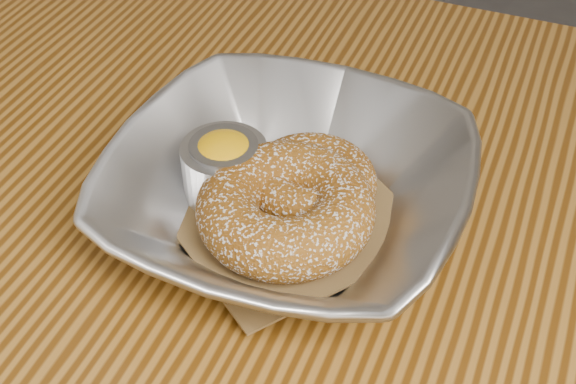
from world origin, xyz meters
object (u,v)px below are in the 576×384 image
at_px(table, 165,352).
at_px(ramekin, 225,166).
at_px(donut_back, 311,181).
at_px(donut_front, 286,208).
at_px(serving_bowl, 288,193).

xyz_separation_m(table, ramekin, (0.02, 0.07, 0.13)).
height_order(donut_back, donut_front, donut_front).
bearing_deg(ramekin, donut_front, -22.29).
distance_m(table, donut_back, 0.17).
relative_size(donut_back, ramekin, 1.51).
height_order(serving_bowl, ramekin, serving_bowl).
height_order(donut_front, ramekin, ramekin).
bearing_deg(donut_back, serving_bowl, -113.38).
height_order(table, donut_front, donut_front).
distance_m(table, donut_front, 0.16).
distance_m(donut_front, ramekin, 0.06).
bearing_deg(donut_back, donut_front, -96.90).
bearing_deg(serving_bowl, donut_back, 66.62).
xyz_separation_m(serving_bowl, donut_front, (0.00, -0.02, 0.00)).
relative_size(table, donut_front, 10.46).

